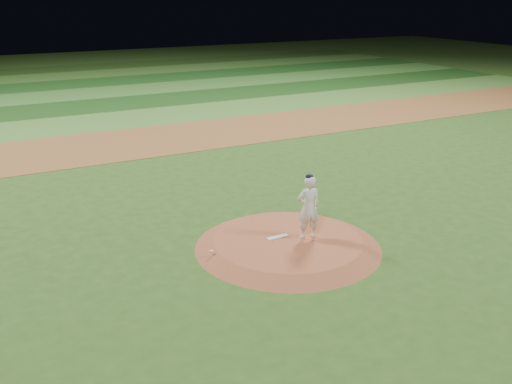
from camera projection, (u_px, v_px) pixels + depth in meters
name	position (u px, v px, depth m)	size (l,w,h in m)	color
ground	(288.00, 247.00, 16.89)	(120.00, 120.00, 0.00)	#2C531B
infield_dirt_band	(143.00, 142.00, 28.52)	(70.00, 6.00, 0.02)	brown
outfield_stripe_0	(114.00, 120.00, 33.09)	(70.00, 5.00, 0.02)	#43792C
outfield_stripe_1	(94.00, 106.00, 37.24)	(70.00, 5.00, 0.02)	#1A4716
outfield_stripe_2	(78.00, 94.00, 41.40)	(70.00, 5.00, 0.02)	#3A792C
outfield_stripe_3	(65.00, 85.00, 45.56)	(70.00, 5.00, 0.02)	#1B4D18
outfield_stripe_4	(54.00, 77.00, 49.71)	(70.00, 5.00, 0.02)	#3C6F28
outfield_stripe_5	(45.00, 70.00, 53.87)	(70.00, 5.00, 0.02)	#244817
pitchers_mound	(288.00, 243.00, 16.84)	(5.50, 5.50, 0.25)	#9F5231
pitching_rubber	(278.00, 237.00, 16.91)	(0.68, 0.17, 0.03)	white
rosin_bag	(211.00, 251.00, 15.95)	(0.13, 0.13, 0.07)	silver
pitcher_on_mound	(308.00, 207.00, 16.58)	(0.77, 0.58, 1.98)	white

